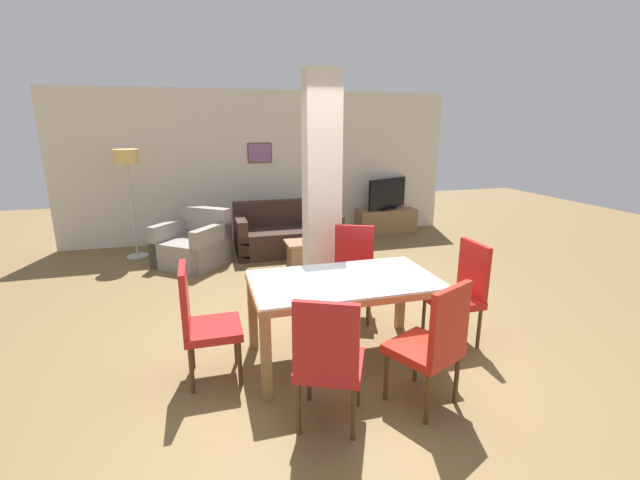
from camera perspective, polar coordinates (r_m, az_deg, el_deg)
The scene contains 16 objects.
ground_plane at distance 4.13m, azimuth 3.09°, elevation -15.33°, with size 18.00×18.00×0.00m, color brown.
back_wall at distance 8.11m, azimuth -7.47°, elevation 9.72°, with size 7.20×0.09×2.70m.
divider_pillar at distance 5.06m, azimuth 0.23°, elevation 6.65°, with size 0.41×0.30×2.70m.
dining_table at distance 3.86m, azimuth 3.22°, elevation -7.38°, with size 1.65×0.94×0.78m.
dining_chair_head_left at distance 3.71m, azimuth -15.46°, elevation -10.11°, with size 0.46×0.46×1.01m.
dining_chair_near_right at distance 3.35m, azimuth 14.88°, elevation -12.92°, with size 0.61×0.61×1.01m.
dining_chair_head_right at distance 4.40m, azimuth 18.27°, elevation -6.24°, with size 0.46×0.46×1.01m.
dining_chair_near_left at distance 3.04m, azimuth 1.12°, elevation -15.42°, with size 0.61×0.61×1.01m.
dining_chair_far_right at distance 4.78m, azimuth 4.42°, elevation -3.77°, with size 0.61×0.61×1.01m.
sofa at distance 7.28m, azimuth -4.41°, elevation 0.70°, with size 1.72×0.89×0.84m.
armchair at distance 6.88m, azimuth -16.48°, elevation -0.71°, with size 1.24×1.23×0.84m.
coffee_table at distance 6.50m, azimuth -1.69°, elevation -1.80°, with size 0.65×0.46×0.40m.
bottle at distance 6.42m, azimuth -1.97°, elevation 0.73°, with size 0.07×0.07×0.27m.
tv_stand at distance 8.69m, azimuth 8.81°, elevation 2.55°, with size 1.19×0.40×0.47m.
tv_screen at distance 8.59m, azimuth 8.96°, elevation 6.02°, with size 0.94×0.47×0.62m.
floor_lamp at distance 7.37m, azimuth -24.28°, elevation 8.95°, with size 0.38×0.38×1.73m.
Camera 1 is at (-1.17, -3.37, 2.09)m, focal length 24.00 mm.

